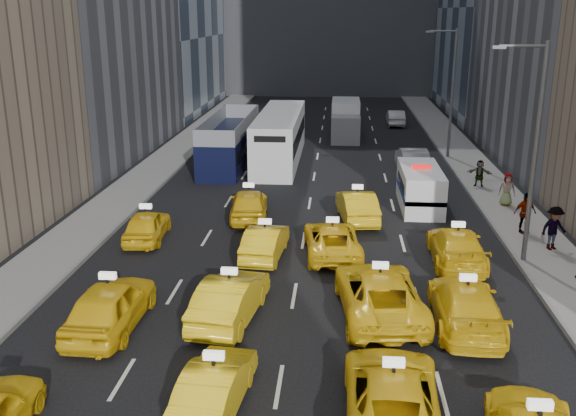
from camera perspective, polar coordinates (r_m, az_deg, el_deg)
name	(u,v)px	position (r m, az deg, el deg)	size (l,w,h in m)	color
sidewalk_west	(148,176)	(41.66, -12.32, 2.81)	(3.00, 90.00, 0.15)	gray
sidewalk_east	(486,183)	(40.89, 17.16, 2.17)	(3.00, 90.00, 0.15)	gray
curb_west	(171,176)	(41.26, -10.39, 2.81)	(0.15, 90.00, 0.18)	slate
curb_east	(461,182)	(40.60, 15.16, 2.26)	(0.15, 90.00, 0.18)	slate
streetlight_near	(533,147)	(27.24, 20.95, 5.09)	(2.15, 0.22, 9.00)	#595B60
streetlight_far	(451,89)	(46.55, 14.28, 10.22)	(2.15, 0.22, 9.00)	#595B60
taxi_5	(215,385)	(17.54, -6.52, -15.39)	(1.40, 4.01, 1.32)	yellow
taxi_6	(392,396)	(17.12, 9.23, -16.13)	(2.42, 5.26, 1.46)	yellow
taxi_8	(110,305)	(22.05, -15.52, -8.32)	(1.95, 4.84, 1.65)	yellow
taxi_9	(230,298)	(21.95, -5.17, -7.99)	(1.64, 4.70, 1.55)	yellow
taxi_10	(379,293)	(22.40, 8.11, -7.48)	(2.66, 5.78, 1.61)	yellow
taxi_11	(466,305)	(22.22, 15.52, -8.30)	(2.13, 5.24, 1.52)	yellow
taxi_12	(147,225)	(29.98, -12.44, -1.52)	(1.65, 4.09, 1.39)	yellow
taxi_13	(265,242)	(27.28, -2.04, -3.00)	(1.45, 4.17, 1.37)	yellow
taxi_14	(332,240)	(27.59, 3.95, -2.82)	(2.26, 4.89, 1.36)	yellow
taxi_15	(457,246)	(27.48, 14.76, -3.31)	(2.07, 5.10, 1.48)	yellow
taxi_16	(249,204)	(32.31, -3.49, 0.35)	(1.83, 4.54, 1.55)	yellow
taxi_17	(357,206)	(32.19, 6.16, 0.20)	(1.61, 4.63, 1.53)	yellow
nypd_van	(420,188)	(34.88, 11.65, 1.73)	(2.71, 5.55, 2.29)	white
double_decker	(230,141)	(44.23, -5.19, 6.00)	(2.65, 11.23, 3.26)	black
city_bus	(280,137)	(44.96, -0.73, 6.33)	(3.58, 13.24, 3.38)	silver
box_truck	(346,120)	(53.54, 5.14, 7.79)	(3.05, 6.87, 3.04)	silver
misc_car_0	(412,160)	(42.64, 10.98, 4.23)	(1.72, 4.92, 1.62)	#98999F
misc_car_1	(247,127)	(54.41, -3.70, 7.23)	(2.65, 5.75, 1.60)	black
misc_car_2	(345,116)	(60.28, 5.09, 8.18)	(2.28, 5.62, 1.63)	slate
misc_car_3	(290,119)	(58.66, 0.22, 7.94)	(1.79, 4.44, 1.51)	black
misc_car_4	(396,118)	(60.40, 9.54, 7.92)	(1.49, 4.27, 1.41)	#B4B8BC
pedestrian_2	(554,228)	(29.91, 22.57, -1.66)	(1.25, 0.51, 1.93)	gray
pedestrian_3	(525,213)	(31.70, 20.30, -0.41)	(1.12, 0.51, 1.90)	gray
pedestrian_4	(507,189)	(35.95, 18.89, 1.58)	(0.85, 0.46, 1.74)	gray
pedestrian_5	(480,173)	(39.49, 16.66, 2.98)	(1.45, 0.42, 1.56)	gray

